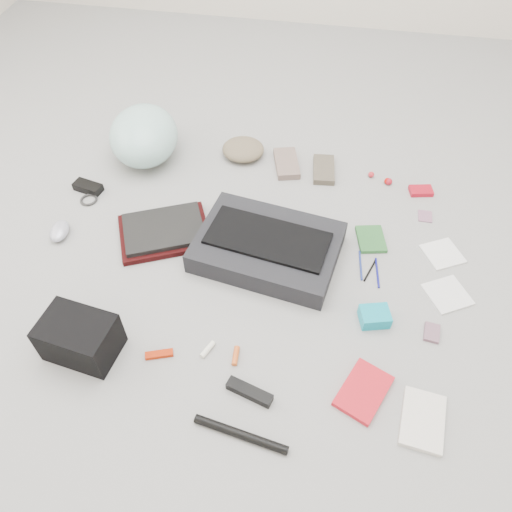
% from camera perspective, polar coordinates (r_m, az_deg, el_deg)
% --- Properties ---
extents(ground_plane, '(4.00, 4.00, 0.00)m').
position_cam_1_polar(ground_plane, '(1.84, 0.00, -1.01)').
color(ground_plane, gray).
extents(messenger_bag, '(0.56, 0.44, 0.09)m').
position_cam_1_polar(messenger_bag, '(1.84, 1.33, 1.02)').
color(messenger_bag, black).
rests_on(messenger_bag, ground_plane).
extents(bag_flap, '(0.47, 0.27, 0.01)m').
position_cam_1_polar(bag_flap, '(1.81, 1.35, 2.05)').
color(bag_flap, black).
rests_on(bag_flap, messenger_bag).
extents(laptop_sleeve, '(0.41, 0.37, 0.02)m').
position_cam_1_polar(laptop_sleeve, '(1.97, -10.43, 2.66)').
color(laptop_sleeve, black).
rests_on(laptop_sleeve, ground_plane).
extents(laptop, '(0.36, 0.32, 0.02)m').
position_cam_1_polar(laptop, '(1.95, -10.51, 3.10)').
color(laptop, black).
rests_on(laptop, laptop_sleeve).
extents(bike_helmet, '(0.38, 0.43, 0.22)m').
position_cam_1_polar(bike_helmet, '(2.29, -12.70, 13.28)').
color(bike_helmet, '#AEE3DD').
rests_on(bike_helmet, ground_plane).
extents(beanie, '(0.19, 0.18, 0.07)m').
position_cam_1_polar(beanie, '(2.29, -1.49, 12.09)').
color(beanie, '#6F614A').
rests_on(beanie, ground_plane).
extents(mitten_left, '(0.14, 0.21, 0.03)m').
position_cam_1_polar(mitten_left, '(2.25, 3.52, 10.52)').
color(mitten_left, '#7D665C').
rests_on(mitten_left, ground_plane).
extents(mitten_right, '(0.11, 0.19, 0.03)m').
position_cam_1_polar(mitten_right, '(2.23, 7.75, 9.77)').
color(mitten_right, brown).
rests_on(mitten_right, ground_plane).
extents(power_brick, '(0.13, 0.08, 0.03)m').
position_cam_1_polar(power_brick, '(2.23, -18.64, 7.47)').
color(power_brick, black).
rests_on(power_brick, ground_plane).
extents(cable_coil, '(0.10, 0.10, 0.01)m').
position_cam_1_polar(cable_coil, '(2.19, -18.57, 6.11)').
color(cable_coil, black).
rests_on(cable_coil, ground_plane).
extents(mouse, '(0.09, 0.12, 0.04)m').
position_cam_1_polar(mouse, '(2.07, -21.54, 2.69)').
color(mouse, '#A2A4B8').
rests_on(mouse, ground_plane).
extents(camera_bag, '(0.24, 0.19, 0.15)m').
position_cam_1_polar(camera_bag, '(1.67, -19.48, -8.78)').
color(camera_bag, black).
rests_on(camera_bag, ground_plane).
extents(multitool, '(0.09, 0.05, 0.01)m').
position_cam_1_polar(multitool, '(1.65, -11.00, -10.97)').
color(multitool, '#9A1B00').
rests_on(multitool, ground_plane).
extents(toiletry_tube_white, '(0.04, 0.06, 0.02)m').
position_cam_1_polar(toiletry_tube_white, '(1.64, -5.55, -10.57)').
color(toiletry_tube_white, silver).
rests_on(toiletry_tube_white, ground_plane).
extents(toiletry_tube_orange, '(0.02, 0.07, 0.02)m').
position_cam_1_polar(toiletry_tube_orange, '(1.62, -2.34, -11.33)').
color(toiletry_tube_orange, '#C2501C').
rests_on(toiletry_tube_orange, ground_plane).
extents(u_lock, '(0.15, 0.08, 0.03)m').
position_cam_1_polar(u_lock, '(1.55, -0.75, -15.27)').
color(u_lock, black).
rests_on(u_lock, ground_plane).
extents(bike_pump, '(0.28, 0.07, 0.03)m').
position_cam_1_polar(bike_pump, '(1.51, -1.76, -19.70)').
color(bike_pump, black).
rests_on(bike_pump, ground_plane).
extents(book_red, '(0.19, 0.22, 0.02)m').
position_cam_1_polar(book_red, '(1.59, 12.18, -14.86)').
color(book_red, red).
rests_on(book_red, ground_plane).
extents(book_white, '(0.14, 0.19, 0.02)m').
position_cam_1_polar(book_white, '(1.60, 18.51, -17.37)').
color(book_white, beige).
rests_on(book_white, ground_plane).
extents(notepad, '(0.13, 0.15, 0.02)m').
position_cam_1_polar(notepad, '(1.97, 13.00, 1.89)').
color(notepad, '#255A29').
rests_on(notepad, ground_plane).
extents(pen_blue, '(0.02, 0.14, 0.01)m').
position_cam_1_polar(pen_blue, '(1.88, 11.87, -1.04)').
color(pen_blue, navy).
rests_on(pen_blue, ground_plane).
extents(pen_black, '(0.05, 0.12, 0.01)m').
position_cam_1_polar(pen_black, '(1.87, 12.93, -1.53)').
color(pen_black, black).
rests_on(pen_black, ground_plane).
extents(pen_navy, '(0.02, 0.14, 0.01)m').
position_cam_1_polar(pen_navy, '(1.87, 13.69, -1.86)').
color(pen_navy, navy).
rests_on(pen_navy, ground_plane).
extents(accordion_wallet, '(0.11, 0.10, 0.05)m').
position_cam_1_polar(accordion_wallet, '(1.72, 13.39, -6.74)').
color(accordion_wallet, '#0C9DB9').
rests_on(accordion_wallet, ground_plane).
extents(card_deck, '(0.06, 0.08, 0.01)m').
position_cam_1_polar(card_deck, '(1.76, 19.45, -8.26)').
color(card_deck, '#7F596A').
rests_on(card_deck, ground_plane).
extents(napkin_top, '(0.18, 0.18, 0.01)m').
position_cam_1_polar(napkin_top, '(2.00, 20.54, 0.23)').
color(napkin_top, silver).
rests_on(napkin_top, ground_plane).
extents(napkin_bottom, '(0.19, 0.19, 0.01)m').
position_cam_1_polar(napkin_bottom, '(1.88, 21.02, -4.12)').
color(napkin_bottom, silver).
rests_on(napkin_bottom, ground_plane).
extents(lollipop_a, '(0.03, 0.03, 0.03)m').
position_cam_1_polar(lollipop_a, '(2.24, 13.03, 9.06)').
color(lollipop_a, red).
rests_on(lollipop_a, ground_plane).
extents(lollipop_b, '(0.04, 0.04, 0.03)m').
position_cam_1_polar(lollipop_b, '(2.22, 14.94, 8.22)').
color(lollipop_b, '#A31321').
rests_on(lollipop_b, ground_plane).
extents(lollipop_c, '(0.03, 0.03, 0.03)m').
position_cam_1_polar(lollipop_c, '(2.22, 14.80, 8.28)').
color(lollipop_c, '#B80701').
rests_on(lollipop_c, ground_plane).
extents(altoids_tin, '(0.10, 0.08, 0.02)m').
position_cam_1_polar(altoids_tin, '(2.22, 18.33, 7.08)').
color(altoids_tin, '#AD0F21').
rests_on(altoids_tin, ground_plane).
extents(stamp_sheet, '(0.05, 0.07, 0.00)m').
position_cam_1_polar(stamp_sheet, '(2.12, 18.76, 4.33)').
color(stamp_sheet, '#95617F').
rests_on(stamp_sheet, ground_plane).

